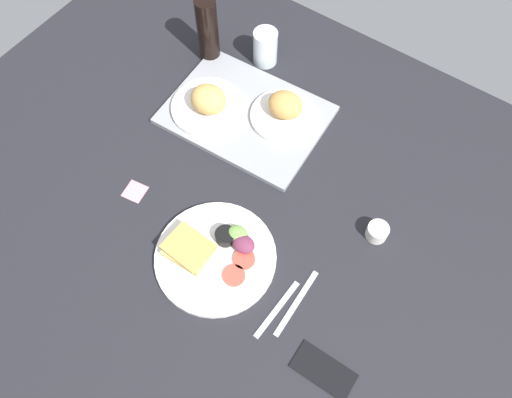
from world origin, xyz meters
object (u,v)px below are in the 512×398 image
at_px(bread_plate_near, 208,103).
at_px(knife, 296,303).
at_px(fork, 277,309).
at_px(cell_phone, 324,370).
at_px(bread_plate_far, 285,110).
at_px(espresso_cup, 377,232).
at_px(plate_with_salad, 214,254).
at_px(serving_tray, 246,115).
at_px(drinking_glass, 265,47).
at_px(sticky_note, 135,191).
at_px(soda_bottle, 208,30).

height_order(bread_plate_near, knife, bread_plate_near).
relative_size(fork, cell_phone, 1.18).
height_order(bread_plate_far, cell_phone, bread_plate_far).
height_order(espresso_cup, knife, espresso_cup).
relative_size(plate_with_salad, espresso_cup, 5.49).
distance_m(serving_tray, drinking_glass, 0.23).
bearing_deg(bread_plate_near, serving_tray, 28.26).
bearing_deg(bread_plate_near, fork, -37.42).
xyz_separation_m(plate_with_salad, sticky_note, (-0.29, 0.03, -0.02)).
bearing_deg(plate_with_salad, bread_plate_far, 101.40).
xyz_separation_m(bread_plate_near, drinking_glass, (0.02, 0.26, 0.01)).
relative_size(bread_plate_far, fork, 1.14).
relative_size(plate_with_salad, fork, 1.81).
bearing_deg(bread_plate_far, espresso_cup, -23.41).
height_order(bread_plate_near, espresso_cup, bread_plate_near).
bearing_deg(sticky_note, soda_bottle, 104.24).
relative_size(bread_plate_far, espresso_cup, 3.47).
bearing_deg(plate_with_salad, drinking_glass, 113.51).
height_order(knife, sticky_note, knife).
height_order(soda_bottle, fork, soda_bottle).
distance_m(knife, cell_phone, 0.17).
bearing_deg(drinking_glass, fork, -53.50).
height_order(bread_plate_far, sticky_note, bread_plate_far).
xyz_separation_m(bread_plate_far, sticky_note, (-0.20, -0.43, -0.04)).
distance_m(drinking_glass, sticky_note, 0.60).
height_order(plate_with_salad, soda_bottle, soda_bottle).
xyz_separation_m(cell_phone, sticky_note, (-0.66, 0.11, -0.00)).
xyz_separation_m(bread_plate_near, fork, (0.49, -0.38, -0.04)).
bearing_deg(cell_phone, knife, 143.20).
bearing_deg(bread_plate_far, fork, -58.25).
xyz_separation_m(bread_plate_far, plate_with_salad, (0.09, -0.46, -0.03)).
relative_size(espresso_cup, knife, 0.29).
distance_m(plate_with_salad, fork, 0.21).
bearing_deg(drinking_glass, sticky_note, -92.15).
height_order(serving_tray, drinking_glass, drinking_glass).
xyz_separation_m(soda_bottle, espresso_cup, (0.73, -0.25, -0.09)).
bearing_deg(fork, espresso_cup, -15.28).
height_order(cell_phone, sticky_note, cell_phone).
relative_size(bread_plate_far, cell_phone, 1.35).
height_order(drinking_glass, knife, drinking_glass).
bearing_deg(plate_with_salad, cell_phone, -12.32).
bearing_deg(plate_with_salad, knife, 3.86).
relative_size(serving_tray, sticky_note, 8.04).
xyz_separation_m(plate_with_salad, soda_bottle, (-0.42, 0.53, 0.09)).
xyz_separation_m(espresso_cup, sticky_note, (-0.60, -0.26, -0.02)).
bearing_deg(espresso_cup, soda_bottle, 161.21).
distance_m(serving_tray, fork, 0.59).
height_order(bread_plate_near, sticky_note, bread_plate_near).
distance_m(serving_tray, sticky_note, 0.39).
distance_m(bread_plate_far, plate_with_salad, 0.47).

